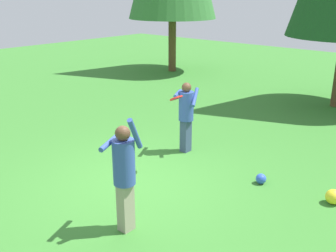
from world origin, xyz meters
TOP-DOWN VIEW (x-y plane):
  - ground_plane at (0.00, 0.00)m, footprint 40.00×40.00m
  - person_thrower at (1.07, -1.24)m, footprint 0.62×0.63m
  - person_catcher at (-0.25, 1.88)m, footprint 0.69×0.72m
  - frisbee at (0.27, 0.91)m, footprint 0.28×0.30m
  - ball_blue at (1.90, 1.58)m, footprint 0.20×0.20m
  - ball_yellow at (3.24, 1.74)m, footprint 0.27×0.27m

SIDE VIEW (x-z plane):
  - ground_plane at x=0.00m, z-range 0.00..0.00m
  - ball_blue at x=1.90m, z-range 0.00..0.20m
  - ball_yellow at x=3.24m, z-range 0.00..0.27m
  - person_catcher at x=-0.25m, z-range 0.15..1.81m
  - person_thrower at x=1.07m, z-range 0.08..2.01m
  - frisbee at x=0.27m, z-range 1.51..1.66m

